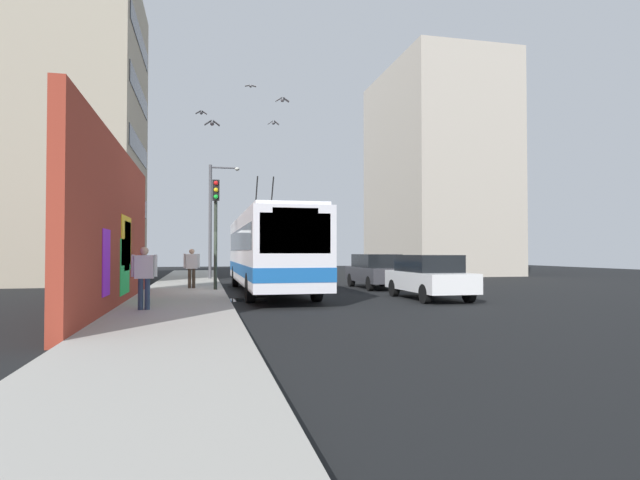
{
  "coord_description": "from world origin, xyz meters",
  "views": [
    {
      "loc": [
        -20.71,
        0.85,
        1.69
      ],
      "look_at": [
        -0.87,
        -3.65,
        2.16
      ],
      "focal_mm": 29.0,
      "sensor_mm": 36.0,
      "label": 1
    }
  ],
  "objects_px": {
    "parked_car_dark_gray": "(376,270)",
    "pedestrian_midblock": "(192,265)",
    "city_bus": "(269,249)",
    "parked_car_white": "(429,276)",
    "street_lamp": "(214,213)",
    "traffic_light": "(216,216)",
    "pedestrian_near_wall": "(144,273)"
  },
  "relations": [
    {
      "from": "parked_car_dark_gray",
      "to": "pedestrian_midblock",
      "type": "height_order",
      "value": "pedestrian_midblock"
    },
    {
      "from": "city_bus",
      "to": "parked_car_dark_gray",
      "type": "height_order",
      "value": "city_bus"
    },
    {
      "from": "parked_car_white",
      "to": "street_lamp",
      "type": "relative_size",
      "value": 0.65
    },
    {
      "from": "parked_car_white",
      "to": "city_bus",
      "type": "bearing_deg",
      "value": 51.65
    },
    {
      "from": "parked_car_white",
      "to": "traffic_light",
      "type": "height_order",
      "value": "traffic_light"
    },
    {
      "from": "city_bus",
      "to": "pedestrian_near_wall",
      "type": "distance_m",
      "value": 7.96
    },
    {
      "from": "pedestrian_near_wall",
      "to": "street_lamp",
      "type": "relative_size",
      "value": 0.25
    },
    {
      "from": "pedestrian_near_wall",
      "to": "street_lamp",
      "type": "xyz_separation_m",
      "value": [
        16.1,
        -2.12,
        2.81
      ]
    },
    {
      "from": "parked_car_dark_gray",
      "to": "pedestrian_near_wall",
      "type": "height_order",
      "value": "pedestrian_near_wall"
    },
    {
      "from": "pedestrian_midblock",
      "to": "street_lamp",
      "type": "height_order",
      "value": "street_lamp"
    },
    {
      "from": "parked_car_dark_gray",
      "to": "street_lamp",
      "type": "xyz_separation_m",
      "value": [
        7.76,
        7.25,
        3.11
      ]
    },
    {
      "from": "city_bus",
      "to": "pedestrian_midblock",
      "type": "relative_size",
      "value": 7.58
    },
    {
      "from": "parked_car_white",
      "to": "street_lamp",
      "type": "distance_m",
      "value": 15.61
    },
    {
      "from": "parked_car_dark_gray",
      "to": "pedestrian_midblock",
      "type": "distance_m",
      "value": 8.32
    },
    {
      "from": "parked_car_dark_gray",
      "to": "pedestrian_midblock",
      "type": "bearing_deg",
      "value": 91.4
    },
    {
      "from": "parked_car_white",
      "to": "pedestrian_midblock",
      "type": "xyz_separation_m",
      "value": [
        5.5,
        8.31,
        0.3
      ]
    },
    {
      "from": "pedestrian_midblock",
      "to": "traffic_light",
      "type": "bearing_deg",
      "value": -140.06
    },
    {
      "from": "city_bus",
      "to": "pedestrian_near_wall",
      "type": "xyz_separation_m",
      "value": [
        -6.75,
        4.18,
        -0.66
      ]
    },
    {
      "from": "pedestrian_near_wall",
      "to": "pedestrian_midblock",
      "type": "height_order",
      "value": "pedestrian_near_wall"
    },
    {
      "from": "parked_car_white",
      "to": "parked_car_dark_gray",
      "type": "xyz_separation_m",
      "value": [
        5.7,
        0.0,
        0.0
      ]
    },
    {
      "from": "parked_car_dark_gray",
      "to": "traffic_light",
      "type": "relative_size",
      "value": 0.98
    },
    {
      "from": "pedestrian_midblock",
      "to": "traffic_light",
      "type": "height_order",
      "value": "traffic_light"
    },
    {
      "from": "city_bus",
      "to": "traffic_light",
      "type": "xyz_separation_m",
      "value": [
        0.23,
        2.15,
        1.36
      ]
    },
    {
      "from": "traffic_light",
      "to": "street_lamp",
      "type": "height_order",
      "value": "street_lamp"
    },
    {
      "from": "city_bus",
      "to": "street_lamp",
      "type": "relative_size",
      "value": 1.91
    },
    {
      "from": "city_bus",
      "to": "parked_car_white",
      "type": "distance_m",
      "value": 6.7
    },
    {
      "from": "parked_car_dark_gray",
      "to": "traffic_light",
      "type": "xyz_separation_m",
      "value": [
        -1.35,
        7.35,
        2.32
      ]
    },
    {
      "from": "pedestrian_midblock",
      "to": "parked_car_dark_gray",
      "type": "bearing_deg",
      "value": -88.6
    },
    {
      "from": "city_bus",
      "to": "parked_car_dark_gray",
      "type": "xyz_separation_m",
      "value": [
        1.59,
        -5.2,
        -0.96
      ]
    },
    {
      "from": "parked_car_white",
      "to": "street_lamp",
      "type": "bearing_deg",
      "value": 28.32
    },
    {
      "from": "traffic_light",
      "to": "city_bus",
      "type": "bearing_deg",
      "value": -96.15
    },
    {
      "from": "pedestrian_near_wall",
      "to": "street_lamp",
      "type": "distance_m",
      "value": 16.48
    }
  ]
}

